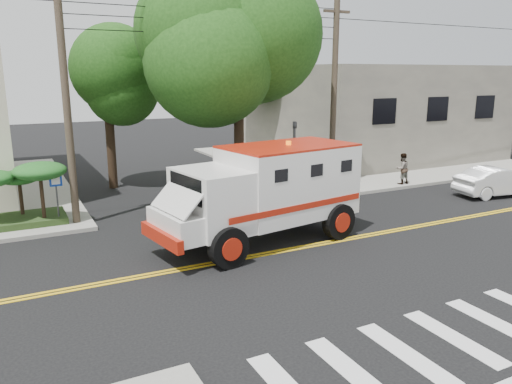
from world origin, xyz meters
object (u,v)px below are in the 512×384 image
parked_sedan (498,181)px  pedestrian_a (314,170)px  armored_truck (267,189)px  pedestrian_b (402,169)px

parked_sedan → pedestrian_a: (-7.26, 4.70, 0.37)m
armored_truck → pedestrian_b: armored_truck is taller
pedestrian_a → pedestrian_b: size_ratio=1.15×
armored_truck → parked_sedan: size_ratio=1.80×
parked_sedan → pedestrian_b: bearing=45.9°
armored_truck → pedestrian_a: (5.63, 5.55, -0.81)m
parked_sedan → pedestrian_a: 8.66m
parked_sedan → pedestrian_a: bearing=65.5°
pedestrian_a → armored_truck: bearing=47.4°
pedestrian_a → pedestrian_b: pedestrian_a is taller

